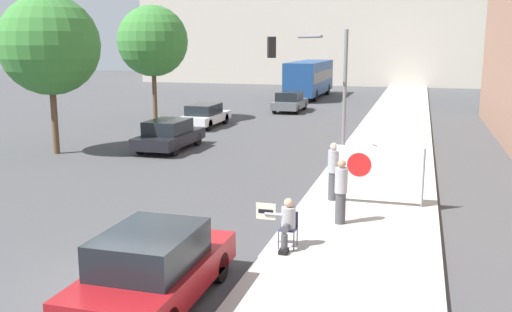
# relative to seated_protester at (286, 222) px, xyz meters

# --- Properties ---
(ground_plane) EXTENTS (160.00, 160.00, 0.00)m
(ground_plane) POSITION_rel_seated_protester_xyz_m (-2.79, -2.88, -0.80)
(ground_plane) COLOR #444447
(sidewalk_curb) EXTENTS (4.04, 90.00, 0.16)m
(sidewalk_curb) POSITION_rel_seated_protester_xyz_m (1.52, 12.12, -0.72)
(sidewalk_curb) COLOR #B7B2A8
(sidewalk_curb) RESTS_ON ground_plane
(seated_protester) EXTENTS (0.97, 0.77, 1.19)m
(seated_protester) POSITION_rel_seated_protester_xyz_m (0.00, 0.00, 0.00)
(seated_protester) COLOR #474C56
(seated_protester) RESTS_ON sidewalk_curb
(jogger_on_sidewalk) EXTENTS (0.34, 0.34, 1.75)m
(jogger_on_sidewalk) POSITION_rel_seated_protester_xyz_m (0.97, 2.21, 0.25)
(jogger_on_sidewalk) COLOR #424247
(jogger_on_sidewalk) RESTS_ON sidewalk_curb
(pedestrian_behind) EXTENTS (0.34, 0.34, 1.79)m
(pedestrian_behind) POSITION_rel_seated_protester_xyz_m (0.43, 4.47, 0.28)
(pedestrian_behind) COLOR #424247
(pedestrian_behind) RESTS_ON sidewalk_curb
(protest_banner) EXTENTS (2.65, 0.06, 1.75)m
(protest_banner) POSITION_rel_seated_protester_xyz_m (1.76, 4.41, 0.28)
(protest_banner) COLOR slate
(protest_banner) RESTS_ON sidewalk_curb
(traffic_light_pole) EXTENTS (3.08, 2.85, 5.29)m
(traffic_light_pole) POSITION_rel_seated_protester_xyz_m (-1.30, 10.97, 2.97)
(traffic_light_pole) COLOR slate
(traffic_light_pole) RESTS_ON sidewalk_curb
(parked_car_curbside) EXTENTS (1.87, 4.22, 1.51)m
(parked_car_curbside) POSITION_rel_seated_protester_xyz_m (-1.83, -3.27, -0.05)
(parked_car_curbside) COLOR maroon
(parked_car_curbside) RESTS_ON ground_plane
(car_on_road_nearest) EXTENTS (1.87, 4.36, 1.42)m
(car_on_road_nearest) POSITION_rel_seated_protester_xyz_m (-8.26, 11.51, -0.09)
(car_on_road_nearest) COLOR black
(car_on_road_nearest) RESTS_ON ground_plane
(car_on_road_midblock) EXTENTS (1.76, 4.60, 1.35)m
(car_on_road_midblock) POSITION_rel_seated_protester_xyz_m (-9.35, 18.91, -0.12)
(car_on_road_midblock) COLOR silver
(car_on_road_midblock) RESTS_ON ground_plane
(car_on_road_distant) EXTENTS (1.85, 4.35, 1.44)m
(car_on_road_distant) POSITION_rel_seated_protester_xyz_m (-6.15, 27.56, -0.08)
(car_on_road_distant) COLOR #565B60
(car_on_road_distant) RESTS_ON ground_plane
(city_bus_on_road) EXTENTS (2.55, 10.66, 3.23)m
(city_bus_on_road) POSITION_rel_seated_protester_xyz_m (-6.75, 38.26, 1.06)
(city_bus_on_road) COLOR navy
(city_bus_on_road) RESTS_ON ground_plane
(street_tree_near_curb) EXTENTS (4.36, 4.36, 6.99)m
(street_tree_near_curb) POSITION_rel_seated_protester_xyz_m (-12.78, 9.27, 4.00)
(street_tree_near_curb) COLOR brown
(street_tree_near_curb) RESTS_ON ground_plane
(street_tree_midblock) EXTENTS (4.36, 4.36, 7.18)m
(street_tree_midblock) POSITION_rel_seated_protester_xyz_m (-13.20, 20.20, 4.18)
(street_tree_midblock) COLOR brown
(street_tree_midblock) RESTS_ON ground_plane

